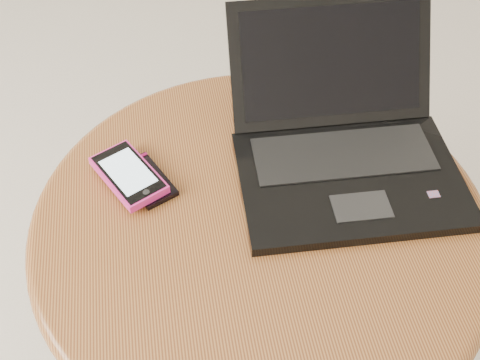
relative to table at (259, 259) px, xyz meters
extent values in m
plane|color=#BCB09E|center=(-0.11, 0.07, -0.42)|extent=(4.00, 4.00, 0.00)
cylinder|color=#512312|center=(0.00, 0.00, -0.15)|extent=(0.11, 0.11, 0.47)
cylinder|color=#5C2D14|center=(0.00, 0.00, 0.10)|extent=(0.64, 0.64, 0.03)
torus|color=#5C2D14|center=(0.00, 0.00, 0.10)|extent=(0.67, 0.67, 0.03)
cube|color=black|center=(0.14, 0.03, 0.12)|extent=(0.34, 0.24, 0.02)
cube|color=black|center=(0.14, 0.08, 0.13)|extent=(0.28, 0.11, 0.00)
cube|color=black|center=(0.14, -0.03, 0.13)|extent=(0.08, 0.05, 0.00)
cube|color=red|center=(0.25, -0.02, 0.13)|extent=(0.02, 0.01, 0.00)
cube|color=black|center=(0.15, 0.20, 0.22)|extent=(0.33, 0.13, 0.17)
cube|color=black|center=(0.15, 0.20, 0.22)|extent=(0.29, 0.10, 0.14)
cube|color=black|center=(-0.16, 0.09, 0.12)|extent=(0.09, 0.11, 0.01)
cube|color=#B2115C|center=(-0.18, 0.13, 0.12)|extent=(0.05, 0.03, 0.00)
cube|color=#D92688|center=(-0.18, 0.09, 0.13)|extent=(0.12, 0.14, 0.01)
cube|color=black|center=(-0.18, 0.09, 0.14)|extent=(0.11, 0.13, 0.00)
cube|color=silver|center=(-0.18, 0.09, 0.14)|extent=(0.09, 0.10, 0.00)
cylinder|color=black|center=(-0.16, 0.05, 0.14)|extent=(0.01, 0.01, 0.00)
camera|label=1|loc=(-0.12, -0.54, 0.79)|focal=45.05mm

